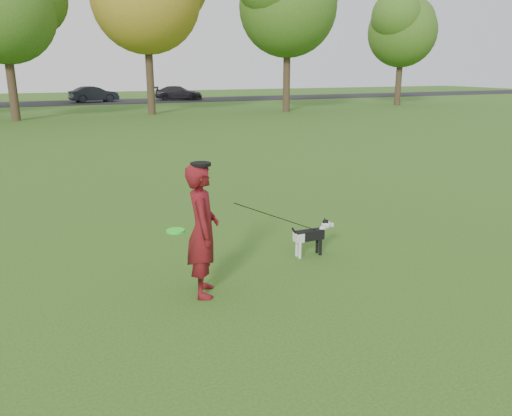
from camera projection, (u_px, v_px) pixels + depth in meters
name	position (u px, v px, depth m)	size (l,w,h in m)	color
ground	(247.00, 270.00, 7.52)	(120.00, 120.00, 0.00)	#285116
road	(74.00, 103.00, 42.97)	(120.00, 7.00, 0.02)	black
man	(203.00, 231.00, 6.51)	(0.65, 0.43, 1.79)	#570C19
dog	(312.00, 234.00, 8.04)	(0.78, 0.16, 0.59)	black
car_mid	(94.00, 94.00, 43.43)	(1.42, 4.06, 1.34)	black
car_right	(179.00, 93.00, 46.27)	(1.77, 4.36, 1.26)	black
man_held_items	(280.00, 218.00, 7.29)	(2.65, 0.91, 1.40)	#20FF2A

